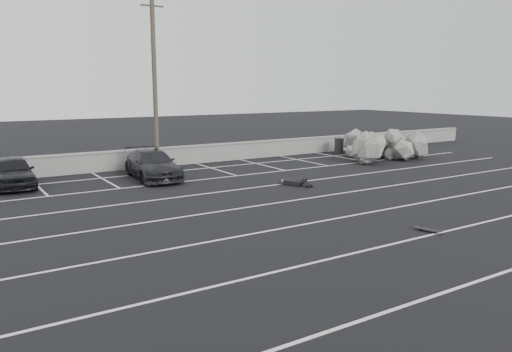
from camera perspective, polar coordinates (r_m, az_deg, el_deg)
ground at (r=17.53m, az=9.95°, el=-4.67°), size 120.00×120.00×0.00m
seawall at (r=29.13m, az=-8.83°, el=2.36°), size 50.00×0.45×1.06m
stall_lines at (r=20.86m, az=1.63°, el=-2.12°), size 36.00×20.05×0.01m
car_left at (r=24.79m, az=-26.01°, el=0.45°), size 1.78×4.16×1.40m
car_right at (r=24.89m, az=-11.73°, el=1.29°), size 2.36×4.94×1.39m
utility_pole at (r=27.52m, az=-11.50°, el=10.41°), size 1.23×0.25×9.19m
trash_bin at (r=34.11m, az=9.46°, el=3.43°), size 0.88×0.88×1.03m
riprap_pile at (r=32.19m, az=13.79°, el=3.06°), size 6.25×5.32×1.51m
person at (r=22.92m, az=4.01°, el=-0.51°), size 2.19×2.62×0.42m
skateboard at (r=16.44m, az=19.12°, el=-5.84°), size 0.38×0.74×0.09m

